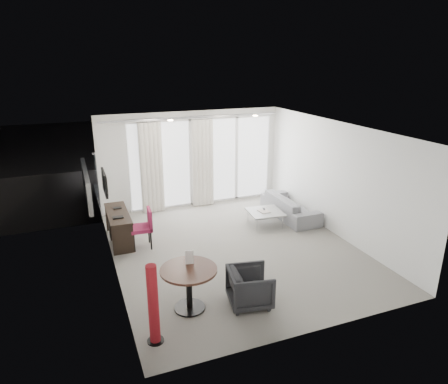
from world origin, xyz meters
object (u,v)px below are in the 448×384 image
object	(u,v)px
desk	(119,227)
red_lamp	(153,305)
tub_armchair	(250,287)
rattan_chair_b	(236,165)
desk_chair	(141,229)
coffee_table	(265,218)
round_table	(189,289)
rattan_chair_a	(203,179)
sofa	(290,206)

from	to	relation	value
desk	red_lamp	size ratio (longest dim) A/B	1.17
tub_armchair	red_lamp	bearing A→B (deg)	112.08
rattan_chair_b	desk_chair	bearing A→B (deg)	-121.82
coffee_table	round_table	bearing A→B (deg)	-135.70
red_lamp	rattan_chair_b	bearing A→B (deg)	59.07
desk_chair	rattan_chair_a	world-z (taller)	rattan_chair_a
desk_chair	tub_armchair	xyz separation A→B (m)	(1.29, -2.78, -0.12)
coffee_table	sofa	bearing A→B (deg)	17.58
red_lamp	rattan_chair_b	size ratio (longest dim) A/B	1.38
rattan_chair_b	rattan_chair_a	bearing A→B (deg)	-133.53
rattan_chair_b	coffee_table	bearing A→B (deg)	-90.87
coffee_table	desk	bearing A→B (deg)	173.78
tub_armchair	coffee_table	xyz separation A→B (m)	(1.75, 2.90, -0.14)
red_lamp	rattan_chair_a	xyz separation A→B (m)	(2.78, 6.18, -0.17)
sofa	red_lamp	bearing A→B (deg)	129.49
round_table	red_lamp	distance (m)	0.95
desk_chair	rattan_chair_a	bearing A→B (deg)	55.37
rattan_chair_b	sofa	bearing A→B (deg)	-78.89
desk	rattan_chair_b	xyz separation A→B (m)	(4.38, 3.62, 0.11)
desk_chair	coffee_table	size ratio (longest dim) A/B	1.09
round_table	desk	bearing A→B (deg)	103.49
tub_armchair	rattan_chair_b	xyz separation A→B (m)	(2.67, 6.89, 0.13)
sofa	round_table	bearing A→B (deg)	129.30
red_lamp	rattan_chair_b	world-z (taller)	red_lamp
desk_chair	sofa	xyz separation A→B (m)	(3.90, 0.39, -0.15)
round_table	rattan_chair_a	xyz separation A→B (m)	(2.09, 5.59, 0.08)
desk_chair	rattan_chair_a	distance (m)	3.88
tub_armchair	rattan_chair_a	size ratio (longest dim) A/B	0.78
sofa	rattan_chair_a	bearing A→B (deg)	29.37
desk	rattan_chair_a	size ratio (longest dim) A/B	1.62
desk	coffee_table	distance (m)	3.48
round_table	red_lamp	size ratio (longest dim) A/B	0.74
coffee_table	sofa	world-z (taller)	sofa
red_lamp	coffee_table	bearing A→B (deg)	43.56
coffee_table	rattan_chair_a	size ratio (longest dim) A/B	0.90
tub_armchair	desk	bearing A→B (deg)	37.57
round_table	red_lamp	world-z (taller)	red_lamp
rattan_chair_b	tub_armchair	bearing A→B (deg)	-99.06
desk	tub_armchair	xyz separation A→B (m)	(1.70, -3.27, -0.02)
tub_armchair	rattan_chair_a	world-z (taller)	rattan_chair_a
tub_armchair	rattan_chair_a	xyz separation A→B (m)	(1.11, 5.82, 0.13)
sofa	rattan_chair_b	distance (m)	3.73
desk	sofa	xyz separation A→B (m)	(4.31, -0.11, -0.06)
desk	rattan_chair_a	world-z (taller)	rattan_chair_a
coffee_table	tub_armchair	bearing A→B (deg)	-121.13
tub_armchair	sofa	bearing A→B (deg)	-29.37
coffee_table	rattan_chair_a	world-z (taller)	rattan_chair_a
desk	desk_chair	xyz separation A→B (m)	(0.41, -0.50, 0.09)
red_lamp	coffee_table	distance (m)	4.74
desk_chair	coffee_table	bearing A→B (deg)	5.90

